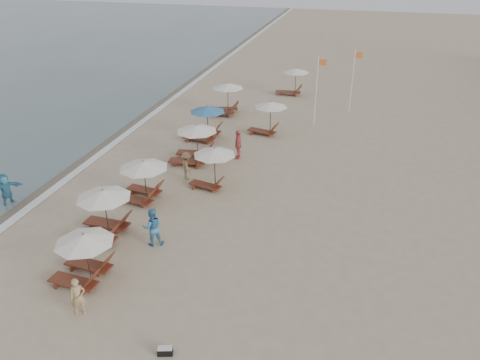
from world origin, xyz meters
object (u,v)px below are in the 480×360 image
(waterline_walker, at_px, (6,189))
(inland_station_1, at_px, (267,114))
(lounger_station_0, at_px, (82,257))
(flag_pole_near, at_px, (317,88))
(inland_station_2, at_px, (292,80))
(inland_station_0, at_px, (211,162))
(beachgoer_far_a, at_px, (238,144))
(lounger_station_3, at_px, (193,145))
(beachgoer_mid_b, at_px, (187,166))
(lounger_station_5, at_px, (225,98))
(duffel_bag, at_px, (165,351))
(lounger_station_1, at_px, (101,214))
(beachgoer_near, at_px, (78,297))
(beachgoer_mid_a, at_px, (153,227))
(lounger_station_2, at_px, (141,179))
(lounger_station_4, at_px, (204,124))

(waterline_walker, bearing_deg, inland_station_1, -14.72)
(lounger_station_0, height_order, flag_pole_near, flag_pole_near)
(inland_station_2, xyz_separation_m, waterline_walker, (-10.53, -22.28, -0.47))
(lounger_station_0, bearing_deg, inland_station_0, 74.39)
(inland_station_2, bearing_deg, beachgoer_far_a, -93.84)
(lounger_station_3, distance_m, inland_station_1, 6.45)
(beachgoer_mid_b, height_order, waterline_walker, waterline_walker)
(lounger_station_5, distance_m, inland_station_2, 7.49)
(inland_station_0, distance_m, duffel_bag, 11.49)
(lounger_station_0, xyz_separation_m, waterline_walker, (-6.86, 4.22, -0.23))
(lounger_station_1, xyz_separation_m, beachgoer_far_a, (3.56, 9.72, -0.23))
(inland_station_1, bearing_deg, beachgoer_near, -98.14)
(lounger_station_0, distance_m, waterline_walker, 8.06)
(duffel_bag, bearing_deg, lounger_station_0, 149.12)
(waterline_walker, bearing_deg, beachgoer_mid_a, -74.54)
(inland_station_0, bearing_deg, lounger_station_2, -144.56)
(beachgoer_near, bearing_deg, duffel_bag, -48.50)
(beachgoer_near, distance_m, waterline_walker, 9.77)
(inland_station_0, relative_size, beachgoer_near, 1.72)
(flag_pole_near, bearing_deg, lounger_station_4, -146.32)
(inland_station_1, bearing_deg, lounger_station_4, -153.15)
(beachgoer_near, height_order, beachgoer_mid_b, beachgoer_mid_b)
(lounger_station_0, height_order, lounger_station_1, lounger_station_1)
(lounger_station_0, distance_m, inland_station_1, 17.35)
(beachgoer_far_a, bearing_deg, lounger_station_5, -158.95)
(inland_station_1, bearing_deg, lounger_station_2, -111.42)
(lounger_station_1, bearing_deg, beachgoer_mid_b, 76.03)
(inland_station_0, distance_m, beachgoer_mid_b, 1.90)
(lounger_station_2, distance_m, lounger_station_3, 5.08)
(lounger_station_5, xyz_separation_m, inland_station_2, (4.02, 6.33, 0.08))
(inland_station_1, bearing_deg, inland_station_0, -97.84)
(beachgoer_near, bearing_deg, lounger_station_3, 58.51)
(lounger_station_1, xyz_separation_m, beachgoer_near, (1.70, -4.63, -0.39))
(lounger_station_2, xyz_separation_m, beachgoer_mid_a, (2.19, -3.53, -0.29))
(beachgoer_near, relative_size, duffel_bag, 2.75)
(lounger_station_0, relative_size, duffel_bag, 4.79)
(inland_station_0, height_order, inland_station_1, same)
(lounger_station_0, xyz_separation_m, lounger_station_2, (-0.60, 6.41, 0.11))
(inland_station_0, bearing_deg, lounger_station_4, 112.22)
(inland_station_2, height_order, beachgoer_near, inland_station_2)
(lounger_station_3, bearing_deg, lounger_station_2, -100.19)
(inland_station_0, xyz_separation_m, flag_pole_near, (4.07, 11.00, 1.21))
(beachgoer_near, xyz_separation_m, beachgoer_mid_a, (0.72, 4.62, 0.13))
(lounger_station_1, distance_m, beachgoer_far_a, 10.35)
(inland_station_1, xyz_separation_m, waterline_walker, (-10.41, -12.76, -0.56))
(lounger_station_4, distance_m, inland_station_2, 12.12)
(beachgoer_far_a, relative_size, flag_pole_near, 0.37)
(lounger_station_5, distance_m, beachgoer_mid_b, 11.06)
(inland_station_1, relative_size, waterline_walker, 1.62)
(beachgoer_mid_a, relative_size, beachgoer_far_a, 0.97)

